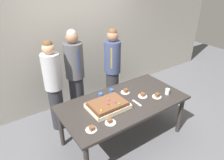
% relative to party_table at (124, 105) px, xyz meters
% --- Properties ---
extents(ground_plane, '(12.00, 12.00, 0.00)m').
position_rel_party_table_xyz_m(ground_plane, '(0.00, 0.00, -0.68)').
color(ground_plane, '#5B5B60').
extents(interior_back_panel, '(8.00, 0.12, 3.00)m').
position_rel_party_table_xyz_m(interior_back_panel, '(0.00, 1.60, 0.82)').
color(interior_back_panel, '#9E998E').
rests_on(interior_back_panel, ground_plane).
extents(party_table, '(1.99, 1.03, 0.75)m').
position_rel_party_table_xyz_m(party_table, '(0.00, 0.00, 0.00)').
color(party_table, '#2D2826').
rests_on(party_table, ground_plane).
extents(sheet_cake, '(0.59, 0.45, 0.12)m').
position_rel_party_table_xyz_m(sheet_cake, '(-0.30, 0.00, 0.12)').
color(sheet_cake, beige).
rests_on(sheet_cake, party_table).
extents(plated_slice_near_left, '(0.15, 0.15, 0.06)m').
position_rel_party_table_xyz_m(plated_slice_near_left, '(0.34, -0.06, 0.09)').
color(plated_slice_near_left, white).
rests_on(plated_slice_near_left, party_table).
extents(plated_slice_near_right, '(0.15, 0.15, 0.06)m').
position_rel_party_table_xyz_m(plated_slice_near_right, '(-0.75, -0.30, 0.09)').
color(plated_slice_near_right, white).
rests_on(plated_slice_near_right, party_table).
extents(plated_slice_far_left, '(0.15, 0.15, 0.06)m').
position_rel_party_table_xyz_m(plated_slice_far_left, '(-0.47, -0.31, 0.09)').
color(plated_slice_far_left, white).
rests_on(plated_slice_far_left, party_table).
extents(plated_slice_far_right, '(0.15, 0.15, 0.07)m').
position_rel_party_table_xyz_m(plated_slice_far_right, '(0.52, -0.21, 0.10)').
color(plated_slice_far_right, white).
rests_on(plated_slice_far_right, party_table).
extents(plated_slice_center_front, '(0.15, 0.15, 0.07)m').
position_rel_party_table_xyz_m(plated_slice_center_front, '(0.19, 0.19, 0.10)').
color(plated_slice_center_front, white).
rests_on(plated_slice_center_front, party_table).
extents(drink_cup_nearest, '(0.07, 0.07, 0.10)m').
position_rel_party_table_xyz_m(drink_cup_nearest, '(0.73, -0.24, 0.12)').
color(drink_cup_nearest, white).
rests_on(drink_cup_nearest, party_table).
extents(drink_cup_middle, '(0.07, 0.07, 0.10)m').
position_rel_party_table_xyz_m(drink_cup_middle, '(-0.26, 0.27, 0.12)').
color(drink_cup_middle, '#2D5199').
rests_on(drink_cup_middle, party_table).
extents(drink_cup_far_end, '(0.07, 0.07, 0.10)m').
position_rel_party_table_xyz_m(drink_cup_far_end, '(-0.05, 0.28, 0.12)').
color(drink_cup_far_end, '#2D5199').
rests_on(drink_cup_far_end, party_table).
extents(cake_server_utensil, '(0.03, 0.20, 0.01)m').
position_rel_party_table_xyz_m(cake_server_utensil, '(0.14, -0.16, 0.08)').
color(cake_server_utensil, silver).
rests_on(cake_server_utensil, party_table).
extents(person_serving_front, '(0.33, 0.33, 1.74)m').
position_rel_party_table_xyz_m(person_serving_front, '(-0.35, 0.98, 0.23)').
color(person_serving_front, '#28282D').
rests_on(person_serving_front, ground_plane).
extents(person_green_shirt_behind, '(0.30, 0.30, 1.66)m').
position_rel_party_table_xyz_m(person_green_shirt_behind, '(-0.79, 0.91, 0.19)').
color(person_green_shirt_behind, '#28282D').
rests_on(person_green_shirt_behind, ground_plane).
extents(person_striped_tie_right, '(0.32, 0.32, 1.67)m').
position_rel_party_table_xyz_m(person_striped_tie_right, '(0.41, 0.90, 0.20)').
color(person_striped_tie_right, '#28282D').
rests_on(person_striped_tie_right, ground_plane).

